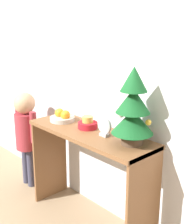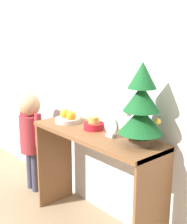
{
  "view_description": "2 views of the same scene",
  "coord_description": "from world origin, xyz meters",
  "px_view_note": "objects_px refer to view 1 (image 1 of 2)",
  "views": [
    {
      "loc": [
        1.62,
        -1.27,
        1.54
      ],
      "look_at": [
        0.05,
        0.18,
        0.92
      ],
      "focal_mm": 50.0,
      "sensor_mm": 36.0,
      "label": 1
    },
    {
      "loc": [
        1.58,
        -1.2,
        1.43
      ],
      "look_at": [
        -0.01,
        0.17,
        0.91
      ],
      "focal_mm": 50.0,
      "sensor_mm": 36.0,
      "label": 2
    }
  ],
  "objects_px": {
    "fruit_bowl": "(62,117)",
    "singing_bowl": "(88,124)",
    "desk_clock": "(104,127)",
    "child_figure": "(26,128)",
    "mini_tree": "(133,108)"
  },
  "relations": [
    {
      "from": "fruit_bowl",
      "to": "singing_bowl",
      "type": "xyz_separation_m",
      "value": [
        0.28,
        0.03,
        0.0
      ]
    },
    {
      "from": "mini_tree",
      "to": "fruit_bowl",
      "type": "distance_m",
      "value": 0.75
    },
    {
      "from": "fruit_bowl",
      "to": "child_figure",
      "type": "height_order",
      "value": "child_figure"
    },
    {
      "from": "mini_tree",
      "to": "desk_clock",
      "type": "distance_m",
      "value": 0.3
    },
    {
      "from": "fruit_bowl",
      "to": "singing_bowl",
      "type": "relative_size",
      "value": 1.35
    },
    {
      "from": "mini_tree",
      "to": "singing_bowl",
      "type": "bearing_deg",
      "value": -179.84
    },
    {
      "from": "desk_clock",
      "to": "fruit_bowl",
      "type": "bearing_deg",
      "value": -179.43
    },
    {
      "from": "singing_bowl",
      "to": "fruit_bowl",
      "type": "bearing_deg",
      "value": -173.76
    },
    {
      "from": "singing_bowl",
      "to": "child_figure",
      "type": "height_order",
      "value": "child_figure"
    },
    {
      "from": "desk_clock",
      "to": "child_figure",
      "type": "relative_size",
      "value": 0.15
    },
    {
      "from": "mini_tree",
      "to": "fruit_bowl",
      "type": "bearing_deg",
      "value": -177.48
    },
    {
      "from": "child_figure",
      "to": "singing_bowl",
      "type": "bearing_deg",
      "value": 5.82
    },
    {
      "from": "fruit_bowl",
      "to": "child_figure",
      "type": "distance_m",
      "value": 0.55
    },
    {
      "from": "child_figure",
      "to": "mini_tree",
      "type": "bearing_deg",
      "value": 3.8
    },
    {
      "from": "singing_bowl",
      "to": "desk_clock",
      "type": "distance_m",
      "value": 0.21
    }
  ]
}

